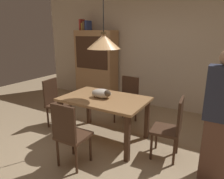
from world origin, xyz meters
The scene contains 15 objects.
ground centered at (0.00, 0.00, 0.00)m, with size 10.00×10.00×0.00m, color tan.
back_wall centered at (0.00, 2.65, 1.45)m, with size 6.40×0.10×2.90m, color beige.
dining_table centered at (-0.05, 0.56, 0.65)m, with size 1.40×0.90×0.75m.
chair_far_back centered at (-0.05, 1.44, 0.51)m, with size 0.43×0.43×0.93m.
chair_near_front centered at (-0.05, -0.32, 0.51)m, with size 0.41×0.41×0.93m.
chair_left_side centered at (-1.18, 0.55, 0.51)m, with size 0.44×0.44×0.93m.
chair_right_side centered at (1.07, 0.57, 0.51)m, with size 0.43×0.43×0.93m.
cat_sleeping centered at (-0.09, 0.55, 0.83)m, with size 0.39×0.27×0.16m.
pendant_lamp centered at (-0.05, 0.56, 1.66)m, with size 0.52×0.52×1.30m.
hutch_bookcase centered at (-1.40, 2.32, 0.89)m, with size 1.12×0.45×1.85m.
book_red_tall centered at (-1.83, 2.32, 1.99)m, with size 0.04×0.22×0.28m, color #B73833.
book_yellow_short centered at (-1.78, 2.32, 1.94)m, with size 0.04×0.20×0.18m, color gold.
book_brown_thick centered at (-1.71, 2.32, 1.96)m, with size 0.06×0.24×0.22m, color brown.
book_blue_wide centered at (-1.63, 2.32, 1.97)m, with size 0.06×0.24×0.24m, color #384C93.
person_standing centered at (1.65, 0.38, 0.82)m, with size 0.36×0.22×1.63m.
Camera 1 is at (1.66, -2.14, 1.80)m, focal length 32.50 mm.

